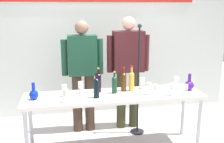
{
  "coord_description": "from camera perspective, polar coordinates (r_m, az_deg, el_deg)",
  "views": [
    {
      "loc": [
        -0.62,
        -3.14,
        1.82
      ],
      "look_at": [
        0.0,
        0.15,
        1.01
      ],
      "focal_mm": 43.2,
      "sensor_mm": 36.0,
      "label": 1
    }
  ],
  "objects": [
    {
      "name": "display_table",
      "position": [
        3.4,
        0.47,
        -5.95
      ],
      "size": [
        2.23,
        0.56,
        0.75
      ],
      "color": "white",
      "rests_on": "ground"
    },
    {
      "name": "wine_glass_left_2",
      "position": [
        3.42,
        -6.64,
        -2.9
      ],
      "size": [
        0.07,
        0.07,
        0.15
      ],
      "color": "white",
      "rests_on": "display_table"
    },
    {
      "name": "wine_glass_left_1",
      "position": [
        3.32,
        -10.05,
        -3.52
      ],
      "size": [
        0.06,
        0.06,
        0.15
      ],
      "color": "white",
      "rests_on": "display_table"
    },
    {
      "name": "wine_bottle_3",
      "position": [
        3.44,
        -2.87,
        -2.19
      ],
      "size": [
        0.07,
        0.07,
        0.32
      ],
      "color": "black",
      "rests_on": "display_table"
    },
    {
      "name": "wine_glass_right_3",
      "position": [
        3.32,
        9.18,
        -3.4
      ],
      "size": [
        0.06,
        0.06,
        0.15
      ],
      "color": "white",
      "rests_on": "display_table"
    },
    {
      "name": "decanter_blue_right",
      "position": [
        3.68,
        15.98,
        -2.73
      ],
      "size": [
        0.12,
        0.12,
        0.22
      ],
      "color": "#4C1891",
      "rests_on": "display_table"
    },
    {
      "name": "decanter_blue_left",
      "position": [
        3.32,
        -16.21,
        -4.58
      ],
      "size": [
        0.11,
        0.11,
        0.2
      ],
      "color": "#0B26B0",
      "rests_on": "display_table"
    },
    {
      "name": "wine_bottle_0",
      "position": [
        3.49,
        4.15,
        -1.9
      ],
      "size": [
        0.07,
        0.07,
        0.33
      ],
      "color": "gold",
      "rests_on": "display_table"
    },
    {
      "name": "wine_bottle_2",
      "position": [
        3.4,
        0.52,
        -2.63
      ],
      "size": [
        0.07,
        0.07,
        0.28
      ],
      "color": "#133B26",
      "rests_on": "display_table"
    },
    {
      "name": "wine_glass_right_2",
      "position": [
        3.68,
        13.4,
        -1.82
      ],
      "size": [
        0.07,
        0.07,
        0.16
      ],
      "color": "white",
      "rests_on": "display_table"
    },
    {
      "name": "wine_glass_right_4",
      "position": [
        3.39,
        12.48,
        -3.29
      ],
      "size": [
        0.07,
        0.07,
        0.15
      ],
      "color": "white",
      "rests_on": "display_table"
    },
    {
      "name": "presenter_right",
      "position": [
        4.0,
        3.42,
        1.3
      ],
      "size": [
        0.64,
        0.22,
        1.68
      ],
      "color": "#36371F",
      "rests_on": "ground"
    },
    {
      "name": "back_wall",
      "position": [
        4.6,
        -2.94,
        9.59
      ],
      "size": [
        4.71,
        0.11,
        3.0
      ],
      "color": "silver",
      "rests_on": "ground"
    },
    {
      "name": "microphone_stand",
      "position": [
        3.92,
        5.51,
        -5.56
      ],
      "size": [
        0.2,
        0.2,
        1.6
      ],
      "color": "black",
      "rests_on": "ground"
    },
    {
      "name": "wine_glass_right_1",
      "position": [
        3.44,
        15.32,
        -3.28
      ],
      "size": [
        0.06,
        0.06,
        0.14
      ],
      "color": "white",
      "rests_on": "display_table"
    },
    {
      "name": "wine_glass_right_0",
      "position": [
        3.38,
        7.85,
        -3.15
      ],
      "size": [
        0.07,
        0.07,
        0.15
      ],
      "color": "white",
      "rests_on": "display_table"
    },
    {
      "name": "presenter_left",
      "position": [
        3.9,
        -6.22,
        0.33
      ],
      "size": [
        0.6,
        0.22,
        1.63
      ],
      "color": "#412E22",
      "rests_on": "ground"
    },
    {
      "name": "wine_bottle_4",
      "position": [
        3.23,
        -3.32,
        -3.31
      ],
      "size": [
        0.07,
        0.07,
        0.31
      ],
      "color": "black",
      "rests_on": "display_table"
    },
    {
      "name": "wine_glass_right_5",
      "position": [
        3.6,
        6.42,
        -2.0
      ],
      "size": [
        0.07,
        0.07,
        0.15
      ],
      "color": "white",
      "rests_on": "display_table"
    },
    {
      "name": "wine_bottle_1",
      "position": [
        3.48,
        2.49,
        -2.01
      ],
      "size": [
        0.07,
        0.07,
        0.32
      ],
      "color": "#52290E",
      "rests_on": "display_table"
    },
    {
      "name": "wine_glass_left_0",
      "position": [
        3.12,
        -9.88,
        -4.51
      ],
      "size": [
        0.06,
        0.06,
        0.16
      ],
      "color": "white",
      "rests_on": "display_table"
    }
  ]
}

